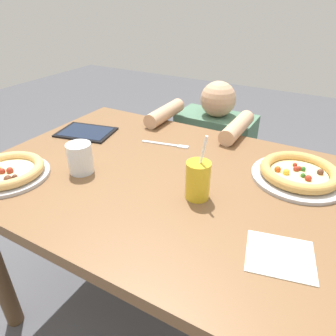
{
  "coord_description": "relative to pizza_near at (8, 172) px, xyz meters",
  "views": [
    {
      "loc": [
        0.5,
        -0.8,
        1.31
      ],
      "look_at": [
        0.05,
        0.0,
        0.78
      ],
      "focal_mm": 33.2,
      "sensor_mm": 36.0,
      "label": 1
    }
  ],
  "objects": [
    {
      "name": "drink_cup_colored",
      "position": [
        0.61,
        0.21,
        0.04
      ],
      "size": [
        0.08,
        0.08,
        0.21
      ],
      "color": "gold",
      "rests_on": "dining_table"
    },
    {
      "name": "water_cup_clear",
      "position": [
        0.19,
        0.15,
        0.03
      ],
      "size": [
        0.09,
        0.09,
        0.11
      ],
      "color": "silver",
      "rests_on": "dining_table"
    },
    {
      "name": "dining_table",
      "position": [
        0.43,
        0.28,
        -0.13
      ],
      "size": [
        1.24,
        0.91,
        0.75
      ],
      "color": "brown",
      "rests_on": "ground"
    },
    {
      "name": "pizza_far",
      "position": [
        0.87,
        0.48,
        0.0
      ],
      "size": [
        0.31,
        0.31,
        0.05
      ],
      "color": "#B7B7BC",
      "rests_on": "dining_table"
    },
    {
      "name": "paper_napkin",
      "position": [
        0.9,
        0.09,
        -0.02
      ],
      "size": [
        0.19,
        0.18,
        0.0
      ],
      "primitive_type": "cube",
      "rotation": [
        0.0,
        0.0,
        0.23
      ],
      "color": "white",
      "rests_on": "dining_table"
    },
    {
      "name": "diner_seated",
      "position": [
        0.38,
        0.96,
        -0.37
      ],
      "size": [
        0.44,
        0.53,
        0.91
      ],
      "color": "#333847",
      "rests_on": "ground"
    },
    {
      "name": "fork",
      "position": [
        0.35,
        0.49,
        -0.02
      ],
      "size": [
        0.2,
        0.06,
        0.0
      ],
      "color": "silver",
      "rests_on": "dining_table"
    },
    {
      "name": "tablet",
      "position": [
        -0.03,
        0.42,
        -0.02
      ],
      "size": [
        0.27,
        0.22,
        0.01
      ],
      "color": "black",
      "rests_on": "dining_table"
    },
    {
      "name": "pizza_near",
      "position": [
        0.0,
        0.0,
        0.0
      ],
      "size": [
        0.27,
        0.27,
        0.04
      ],
      "color": "#B7B7BC",
      "rests_on": "dining_table"
    },
    {
      "name": "ground_plane",
      "position": [
        0.43,
        0.28,
        -0.77
      ],
      "size": [
        8.0,
        8.0,
        0.0
      ],
      "primitive_type": "plane",
      "color": "#4C4C51"
    }
  ]
}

